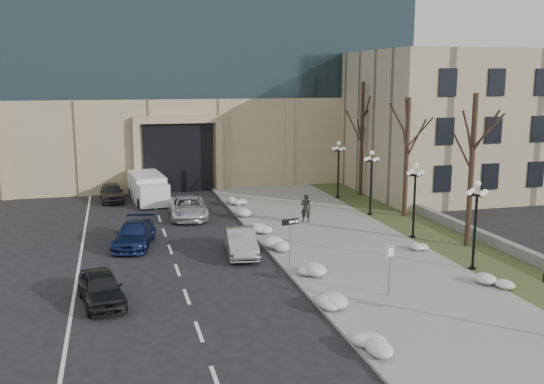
{
  "coord_description": "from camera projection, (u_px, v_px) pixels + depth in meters",
  "views": [
    {
      "loc": [
        -9.43,
        -20.44,
        9.92
      ],
      "look_at": [
        -0.87,
        12.03,
        3.5
      ],
      "focal_mm": 40.0,
      "sensor_mm": 36.0,
      "label": 1
    }
  ],
  "objects": [
    {
      "name": "tree_near",
      "position": [
        473.0,
        149.0,
        34.67
      ],
      "size": [
        3.2,
        3.2,
        9.0
      ],
      "color": "black",
      "rests_on": "ground"
    },
    {
      "name": "one_way_sign",
      "position": [
        293.0,
        227.0,
        31.4
      ],
      "size": [
        1.01,
        0.32,
        2.69
      ],
      "rotation": [
        0.0,
        0.0,
        0.2
      ],
      "color": "slate",
      "rests_on": "ground"
    },
    {
      "name": "curb",
      "position": [
        262.0,
        242.0,
        36.67
      ],
      "size": [
        0.3,
        40.0,
        0.14
      ],
      "primitive_type": "cube",
      "color": "gray",
      "rests_on": "ground"
    },
    {
      "name": "stone_wall",
      "position": [
        437.0,
        217.0,
        41.77
      ],
      "size": [
        0.5,
        30.0,
        0.7
      ],
      "primitive_type": "cube",
      "color": "gray",
      "rests_on": "ground"
    },
    {
      "name": "car_e",
      "position": [
        112.0,
        192.0,
        48.8
      ],
      "size": [
        1.96,
        4.42,
        1.48
      ],
      "primitive_type": "imported",
      "rotation": [
        0.0,
        0.0,
        0.05
      ],
      "color": "#2D2D32",
      "rests_on": "ground"
    },
    {
      "name": "car_d",
      "position": [
        188.0,
        207.0,
        43.03
      ],
      "size": [
        2.74,
        5.54,
        1.51
      ],
      "primitive_type": "imported",
      "rotation": [
        0.0,
        0.0,
        -0.04
      ],
      "color": "silver",
      "rests_on": "ground"
    },
    {
      "name": "ground",
      "position": [
        372.0,
        335.0,
        23.64
      ],
      "size": [
        160.0,
        160.0,
        0.0
      ],
      "primitive_type": "plane",
      "color": "black",
      "rests_on": "ground"
    },
    {
      "name": "lamppost_d",
      "position": [
        338.0,
        162.0,
        49.35
      ],
      "size": [
        1.18,
        1.18,
        4.76
      ],
      "color": "black",
      "rests_on": "ground"
    },
    {
      "name": "lamppost_c",
      "position": [
        371.0,
        174.0,
        43.18
      ],
      "size": [
        1.18,
        1.18,
        4.76
      ],
      "color": "black",
      "rests_on": "ground"
    },
    {
      "name": "tree_mid",
      "position": [
        407.0,
        141.0,
        42.33
      ],
      "size": [
        3.2,
        3.2,
        8.5
      ],
      "color": "black",
      "rests_on": "ground"
    },
    {
      "name": "snow_clump_f",
      "position": [
        244.0,
        213.0,
        43.39
      ],
      "size": [
        1.1,
        1.6,
        0.36
      ],
      "primitive_type": "ellipsoid",
      "color": "silver",
      "rests_on": "sidewalk"
    },
    {
      "name": "snow_clump_d",
      "position": [
        278.0,
        248.0,
        34.59
      ],
      "size": [
        1.1,
        1.6,
        0.36
      ],
      "primitive_type": "ellipsoid",
      "color": "silver",
      "rests_on": "sidewalk"
    },
    {
      "name": "snow_clump_c",
      "position": [
        308.0,
        272.0,
        30.29
      ],
      "size": [
        1.1,
        1.6,
        0.36
      ],
      "primitive_type": "ellipsoid",
      "color": "silver",
      "rests_on": "sidewalk"
    },
    {
      "name": "snow_clump_h",
      "position": [
        496.0,
        282.0,
        28.82
      ],
      "size": [
        1.1,
        1.6,
        0.36
      ],
      "primitive_type": "ellipsoid",
      "color": "silver",
      "rests_on": "sidewalk"
    },
    {
      "name": "car_c",
      "position": [
        134.0,
        234.0,
        35.84
      ],
      "size": [
        3.05,
        5.32,
        1.45
      ],
      "primitive_type": "imported",
      "rotation": [
        0.0,
        0.0,
        -0.21
      ],
      "color": "navy",
      "rests_on": "ground"
    },
    {
      "name": "car_b",
      "position": [
        241.0,
        242.0,
        34.04
      ],
      "size": [
        2.04,
        4.7,
        1.5
      ],
      "primitive_type": "imported",
      "rotation": [
        0.0,
        0.0,
        -0.1
      ],
      "color": "#95999C",
      "rests_on": "ground"
    },
    {
      "name": "classical_building",
      "position": [
        472.0,
        121.0,
        54.59
      ],
      "size": [
        22.0,
        18.12,
        12.0
      ],
      "color": "tan",
      "rests_on": "ground"
    },
    {
      "name": "snow_clump_b",
      "position": [
        339.0,
        307.0,
        25.71
      ],
      "size": [
        1.1,
        1.6,
        0.36
      ],
      "primitive_type": "ellipsoid",
      "color": "silver",
      "rests_on": "sidewalk"
    },
    {
      "name": "snow_clump_a",
      "position": [
        368.0,
        345.0,
        22.03
      ],
      "size": [
        1.1,
        1.6,
        0.36
      ],
      "primitive_type": "ellipsoid",
      "color": "silver",
      "rests_on": "sidewalk"
    },
    {
      "name": "car_a",
      "position": [
        101.0,
        288.0,
        26.76
      ],
      "size": [
        2.41,
        4.46,
        1.44
      ],
      "primitive_type": "imported",
      "rotation": [
        0.0,
        0.0,
        0.17
      ],
      "color": "black",
      "rests_on": "ground"
    },
    {
      "name": "snow_clump_g",
      "position": [
        237.0,
        202.0,
        47.05
      ],
      "size": [
        1.1,
        1.6,
        0.36
      ],
      "primitive_type": "ellipsoid",
      "color": "silver",
      "rests_on": "sidewalk"
    },
    {
      "name": "snow_clump_i",
      "position": [
        423.0,
        248.0,
        34.53
      ],
      "size": [
        1.1,
        1.6,
        0.36
      ],
      "primitive_type": "ellipsoid",
      "color": "silver",
      "rests_on": "sidewalk"
    },
    {
      "name": "keep_sign",
      "position": [
        390.0,
        260.0,
        27.23
      ],
      "size": [
        0.51,
        0.21,
        2.44
      ],
      "rotation": [
        0.0,
        0.0,
        0.33
      ],
      "color": "slate",
      "rests_on": "ground"
    },
    {
      "name": "snow_clump_e",
      "position": [
        258.0,
        229.0,
        38.68
      ],
      "size": [
        1.1,
        1.6,
        0.36
      ],
      "primitive_type": "ellipsoid",
      "color": "silver",
      "rests_on": "sidewalk"
    },
    {
      "name": "lamppost_b",
      "position": [
        415.0,
        190.0,
        37.01
      ],
      "size": [
        1.18,
        1.18,
        4.76
      ],
      "color": "black",
      "rests_on": "ground"
    },
    {
      "name": "pedestrian",
      "position": [
        306.0,
        208.0,
        41.32
      ],
      "size": [
        0.83,
        0.71,
        1.93
      ],
      "primitive_type": "imported",
      "rotation": [
        0.0,
        0.0,
        2.73
      ],
      "color": "black",
      "rests_on": "sidewalk"
    },
    {
      "name": "lamppost_a",
      "position": [
        476.0,
        213.0,
        30.83
      ],
      "size": [
        1.18,
        1.18,
        4.76
      ],
      "color": "black",
      "rests_on": "ground"
    },
    {
      "name": "tree_far",
      "position": [
        362.0,
        123.0,
        49.8
      ],
      "size": [
        3.2,
        3.2,
        9.5
      ],
      "color": "black",
      "rests_on": "ground"
    },
    {
      "name": "grass_strip",
      "position": [
        425.0,
        230.0,
        39.43
      ],
      "size": [
        4.0,
        40.0,
        0.1
      ],
      "primitive_type": "cube",
      "color": "#3B4A25",
      "rests_on": "ground"
    },
    {
      "name": "sidewalk",
      "position": [
        331.0,
        237.0,
        37.8
      ],
      "size": [
        9.0,
        40.0,
        0.12
      ],
      "primitive_type": "cube",
      "color": "gray",
      "rests_on": "ground"
    },
    {
      "name": "box_truck",
      "position": [
        148.0,
        188.0,
        48.76
      ],
      "size": [
        3.01,
        6.99,
        2.15
      ],
      "rotation": [
        0.0,
        0.0,
        0.1
      ],
      "color": "silver",
      "rests_on": "ground"
    }
  ]
}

